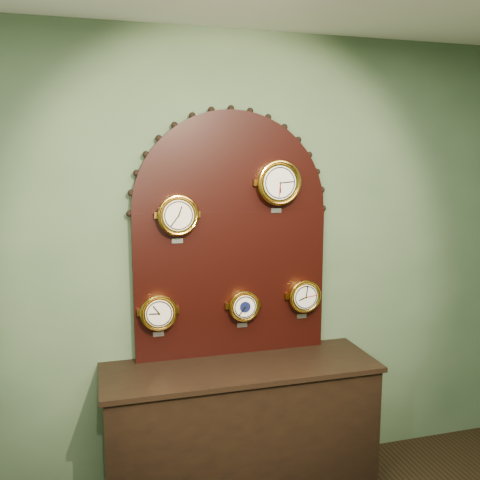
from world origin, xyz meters
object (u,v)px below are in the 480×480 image
object	(u,v)px
display_board	(231,228)
hygrometer	(159,312)
shop_counter	(241,432)
arabic_clock	(278,183)
tide_clock	(304,296)
roman_clock	(178,215)
barometer	(244,306)

from	to	relation	value
display_board	hygrometer	world-z (taller)	display_board
shop_counter	arabic_clock	bearing A→B (deg)	28.75
tide_clock	roman_clock	bearing A→B (deg)	-179.95
shop_counter	barometer	xyz separation A→B (m)	(0.06, 0.15, 0.75)
hygrometer	barometer	distance (m)	0.52
shop_counter	roman_clock	world-z (taller)	roman_clock
display_board	roman_clock	distance (m)	0.36
barometer	shop_counter	bearing A→B (deg)	-111.37
roman_clock	hygrometer	xyz separation A→B (m)	(-0.12, 0.00, -0.57)
arabic_clock	hygrometer	size ratio (longest dim) A/B	1.20
barometer	hygrometer	bearing A→B (deg)	-179.95
display_board	tide_clock	xyz separation A→B (m)	(0.46, -0.07, -0.44)
shop_counter	hygrometer	bearing A→B (deg)	161.59
roman_clock	tide_clock	xyz separation A→B (m)	(0.80, 0.00, -0.54)
roman_clock	hygrometer	size ratio (longest dim) A/B	1.08
tide_clock	arabic_clock	bearing A→B (deg)	-179.52
hygrometer	shop_counter	bearing A→B (deg)	-18.41
shop_counter	arabic_clock	xyz separation A→B (m)	(0.28, 0.15, 1.50)
roman_clock	arabic_clock	world-z (taller)	arabic_clock
arabic_clock	barometer	xyz separation A→B (m)	(-0.22, 0.00, -0.75)
shop_counter	tide_clock	bearing A→B (deg)	18.51
barometer	roman_clock	bearing A→B (deg)	-179.85
display_board	arabic_clock	distance (m)	0.40
hygrometer	display_board	bearing A→B (deg)	8.19
display_board	roman_clock	size ratio (longest dim) A/B	5.27
roman_clock	barometer	bearing A→B (deg)	0.15
shop_counter	display_board	xyz separation A→B (m)	(0.00, 0.22, 1.23)
display_board	hygrometer	distance (m)	0.67
display_board	tide_clock	size ratio (longest dim) A/B	5.82
barometer	tide_clock	xyz separation A→B (m)	(0.40, -0.00, 0.03)
roman_clock	barometer	xyz separation A→B (m)	(0.40, 0.00, -0.57)
arabic_clock	tide_clock	bearing A→B (deg)	0.48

